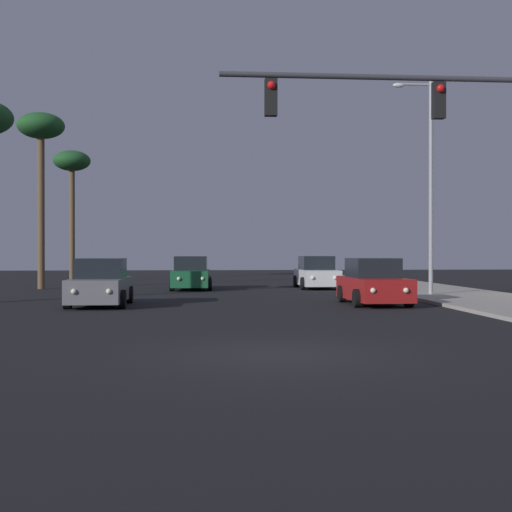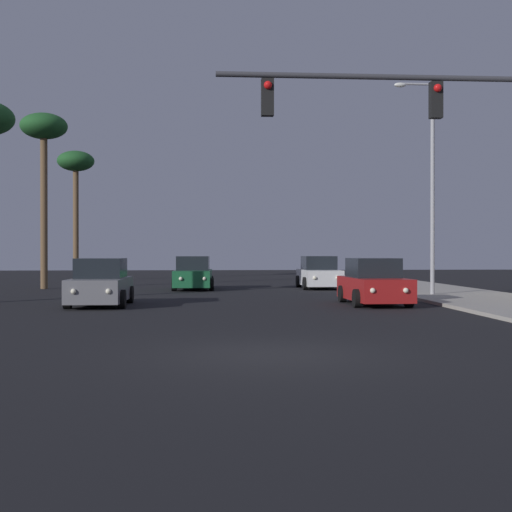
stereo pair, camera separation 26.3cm
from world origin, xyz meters
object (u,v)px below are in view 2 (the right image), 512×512
(car_red, at_px, (374,284))
(palm_tree_mid, at_px, (44,136))
(car_green, at_px, (193,274))
(street_lamp, at_px, (429,176))
(car_grey, at_px, (101,284))
(car_white, at_px, (319,274))
(traffic_light_mast, at_px, (453,136))
(palm_tree_far, at_px, (76,168))

(car_red, relative_size, palm_tree_mid, 0.48)
(car_green, distance_m, street_lamp, 12.81)
(street_lamp, bearing_deg, car_red, -129.47)
(car_grey, relative_size, car_green, 1.00)
(car_white, xyz_separation_m, palm_tree_mid, (-14.16, 0.71, 7.08))
(car_white, height_order, palm_tree_mid, palm_tree_mid)
(car_white, bearing_deg, car_green, 4.05)
(car_grey, relative_size, car_red, 1.00)
(car_green, height_order, palm_tree_mid, palm_tree_mid)
(street_lamp, bearing_deg, car_white, 116.26)
(car_white, bearing_deg, street_lamp, 115.83)
(traffic_light_mast, relative_size, palm_tree_mid, 0.94)
(car_green, bearing_deg, car_white, -173.47)
(palm_tree_far, bearing_deg, car_grey, -77.80)
(street_lamp, distance_m, palm_tree_mid, 19.57)
(car_white, distance_m, street_lamp, 9.10)
(street_lamp, height_order, palm_tree_far, street_lamp)
(car_white, distance_m, palm_tree_mid, 15.85)
(car_grey, xyz_separation_m, palm_tree_mid, (-4.55, 11.77, 7.08))
(car_red, bearing_deg, traffic_light_mast, 88.72)
(car_red, xyz_separation_m, street_lamp, (3.37, 4.09, 4.36))
(car_grey, distance_m, traffic_light_mast, 13.45)
(car_red, relative_size, traffic_light_mast, 0.51)
(palm_tree_far, bearing_deg, car_white, -36.81)
(car_white, relative_size, street_lamp, 0.48)
(car_red, xyz_separation_m, car_green, (-6.66, 10.75, 0.00))
(car_white, height_order, car_green, same)
(traffic_light_mast, height_order, palm_tree_mid, palm_tree_mid)
(car_red, relative_size, street_lamp, 0.48)
(car_green, relative_size, palm_tree_mid, 0.48)
(traffic_light_mast, bearing_deg, car_green, 109.66)
(car_green, bearing_deg, traffic_light_mast, 111.71)
(palm_tree_mid, bearing_deg, car_green, -9.07)
(palm_tree_far, bearing_deg, car_green, -55.14)
(traffic_light_mast, xyz_separation_m, palm_tree_far, (-14.54, 30.02, 2.59))
(palm_tree_mid, bearing_deg, car_white, -2.89)
(car_white, bearing_deg, traffic_light_mast, 90.22)
(street_lamp, relative_size, palm_tree_far, 1.06)
(car_white, distance_m, traffic_light_mast, 19.73)
(car_red, xyz_separation_m, traffic_light_mast, (0.05, -8.05, 4.03))
(street_lamp, bearing_deg, traffic_light_mast, -105.28)
(palm_tree_far, xyz_separation_m, palm_tree_mid, (0.15, -10.00, 0.47))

